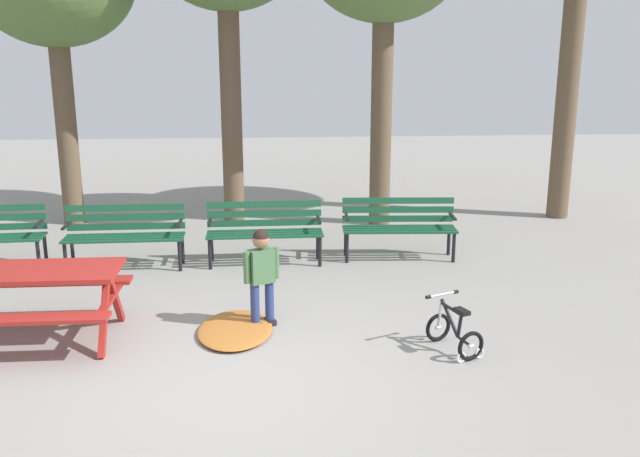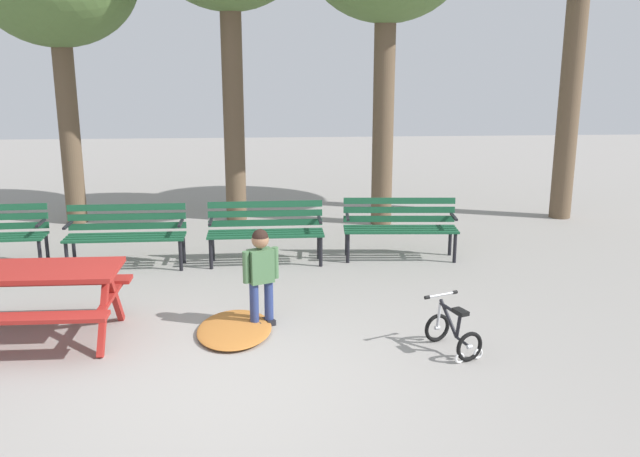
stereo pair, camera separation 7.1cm
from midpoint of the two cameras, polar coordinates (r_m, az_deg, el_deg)
ground at (r=6.47m, az=-7.78°, el=-12.36°), size 36.00×36.00×0.00m
picnic_table at (r=7.63m, az=-22.52°, el=-4.31°), size 1.80×1.35×0.79m
park_bench_left at (r=9.82m, az=-15.43°, el=-0.16°), size 1.60×0.47×0.85m
park_bench_right at (r=9.68m, az=-4.28°, el=0.12°), size 1.61×0.48×0.85m
park_bench_far_right at (r=9.95m, az=6.78°, el=0.45°), size 1.62×0.55×0.85m
child_standing at (r=7.42m, az=-4.61°, el=-3.38°), size 0.38×0.26×1.08m
kids_bicycle at (r=7.05m, az=11.17°, el=-8.36°), size 0.53×0.63×0.54m
leaf_pile at (r=7.48m, az=-6.76°, el=-8.20°), size 0.84×1.16×0.07m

